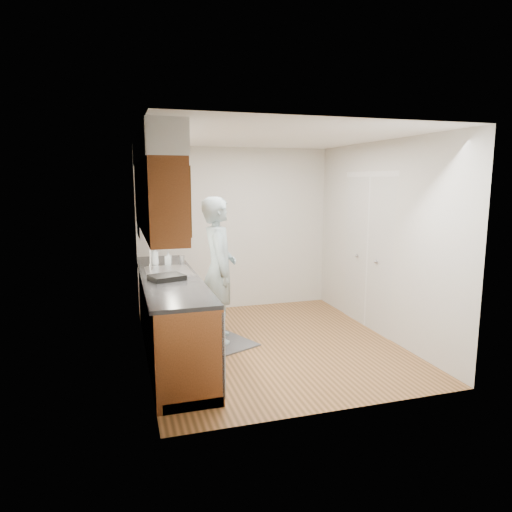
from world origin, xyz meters
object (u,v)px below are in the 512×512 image
Objects in this scene: person at (219,260)px; soap_bottle_b at (168,258)px; soap_bottle_a at (155,256)px; dish_rack at (167,277)px; steel_can at (182,260)px.

person is 0.70m from soap_bottle_b.
soap_bottle_a is 0.74× the size of dish_rack.
person is 0.86m from dish_rack.
soap_bottle_b reaches higher than dish_rack.
soap_bottle_a is 2.19× the size of steel_can.
dish_rack is (0.06, -0.88, -0.10)m from soap_bottle_a.
soap_bottle_b is 0.91m from dish_rack.
dish_rack is at bearing -86.33° from soap_bottle_a.
soap_bottle_a is at bearing 179.42° from steel_can.
person is at bearing 18.98° from dish_rack.
dish_rack is (-0.68, -0.51, -0.07)m from person.
soap_bottle_a is 0.35m from steel_can.
soap_bottle_a is at bearing -171.48° from soap_bottle_b.
soap_bottle_a is (-0.74, 0.37, 0.03)m from person.
soap_bottle_b is at bearing 65.28° from dish_rack.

